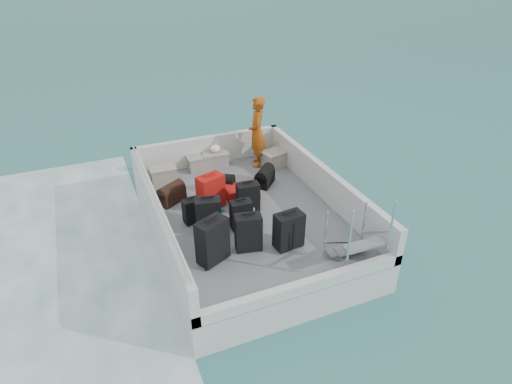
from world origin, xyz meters
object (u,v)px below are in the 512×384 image
suitcase_1 (208,216)px  suitcase_4 (241,215)px  crate_1 (199,163)px  suitcase_6 (289,231)px  crate_2 (216,160)px  passenger (257,132)px  suitcase_0 (213,241)px  suitcase_8 (242,192)px  suitcase_5 (211,192)px  crate_3 (275,159)px  suitcase_3 (248,233)px  suitcase_7 (248,198)px  suitcase_2 (192,211)px  crate_0 (163,175)px

suitcase_1 → suitcase_4: size_ratio=1.19×
crate_1 → suitcase_1: bearing=-102.5°
suitcase_4 → crate_1: (-0.03, 2.67, -0.13)m
suitcase_6 → crate_1: (-0.58, 3.52, -0.18)m
suitcase_4 → crate_2: size_ratio=1.02×
passenger → suitcase_6: bearing=7.2°
suitcase_6 → crate_1: size_ratio=1.29×
suitcase_0 → suitcase_8: size_ratio=1.19×
suitcase_5 → passenger: 2.21m
suitcase_0 → crate_2: 3.58m
suitcase_0 → suitcase_1: (0.19, 0.85, -0.06)m
crate_1 → crate_2: 0.41m
suitcase_0 → passenger: (2.10, 3.08, 0.44)m
suitcase_1 → crate_3: bearing=54.4°
suitcase_1 → suitcase_3: bearing=-45.4°
suitcase_7 → crate_3: 2.11m
suitcase_2 → crate_3: bearing=23.7°
crate_1 → suitcase_3: bearing=-91.5°
suitcase_0 → crate_1: size_ratio=1.53×
suitcase_2 → crate_3: 2.95m
suitcase_7 → suitcase_3: bearing=-106.8°
suitcase_2 → suitcase_7: bearing=-10.4°
suitcase_4 → crate_3: 2.73m
suitcase_6 → passenger: size_ratio=0.41×
suitcase_1 → crate_1: size_ratio=1.32×
crate_2 → crate_3: bearing=-22.1°
suitcase_1 → crate_1: 2.60m
crate_2 → suitcase_3: bearing=-98.5°
crate_2 → passenger: (0.95, -0.30, 0.67)m
suitcase_2 → suitcase_5: bearing=28.9°
crate_2 → suitcase_2: bearing=-118.7°
suitcase_8 → passenger: size_ratio=0.40×
suitcase_3 → suitcase_2: bearing=131.1°
suitcase_6 → crate_2: bearing=86.9°
suitcase_8 → suitcase_6: bearing=-171.7°
suitcase_0 → passenger: passenger is taller
suitcase_6 → suitcase_7: bearing=92.7°
suitcase_7 → crate_1: size_ratio=1.16×
suitcase_5 → suitcase_8: suitcase_5 is taller
crate_1 → passenger: 1.54m
suitcase_7 → suitcase_8: suitcase_7 is taller
suitcase_3 → crate_3: 3.32m
suitcase_2 → crate_1: suitcase_2 is taller
suitcase_6 → crate_1: suitcase_6 is taller
suitcase_7 → crate_0: (-1.29, 1.88, -0.14)m
passenger → crate_0: bearing=-70.1°
suitcase_3 → suitcase_5: suitcase_5 is taller
suitcase_1 → suitcase_0: bearing=-89.3°
suitcase_4 → crate_0: bearing=114.4°
suitcase_0 → crate_1: (0.75, 3.38, -0.24)m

